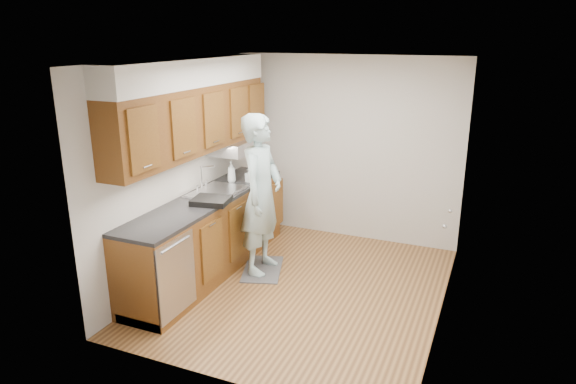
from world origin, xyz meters
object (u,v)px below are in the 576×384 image
Objects in this scene: person at (261,184)px; soap_bottle_c at (253,170)px; soap_bottle_b at (249,175)px; soap_bottle_a at (231,172)px; dish_rack at (211,201)px.

soap_bottle_c is (-0.48, 0.75, -0.07)m from person.
soap_bottle_b reaches higher than soap_bottle_c.
dish_rack is (0.21, -0.84, -0.11)m from soap_bottle_a.
soap_bottle_a is (-0.61, 0.39, -0.01)m from person.
dish_rack is (-0.40, -0.45, -0.12)m from person.
person is 0.89m from soap_bottle_c.
soap_bottle_a is 1.60× the size of soap_bottle_b.
soap_bottle_b is (0.20, 0.10, -0.05)m from soap_bottle_a.
soap_bottle_b is at bearing 25.42° from soap_bottle_a.
dish_rack is (0.07, -1.20, -0.05)m from soap_bottle_c.
soap_bottle_b reaches higher than dish_rack.
soap_bottle_b is 0.43× the size of dish_rack.
dish_rack is at bearing -86.50° from soap_bottle_c.
soap_bottle_a is at bearing 93.35° from dish_rack.
soap_bottle_b is 0.27m from soap_bottle_c.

